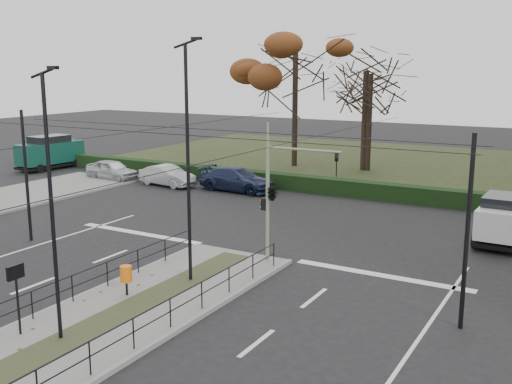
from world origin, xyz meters
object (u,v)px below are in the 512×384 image
(info_panel, at_px, (16,280))
(streetlamp_median_near, at_px, (52,206))
(traffic_light, at_px, (274,191))
(parked_car_second, at_px, (167,176))
(parked_car_first, at_px, (112,170))
(bare_tree_near, at_px, (366,78))
(parked_car_third, at_px, (237,179))
(bare_tree_center, at_px, (370,81))
(streetlamp_median_far, at_px, (188,161))
(litter_bin, at_px, (126,274))
(white_van, at_px, (502,218))
(rust_tree, at_px, (296,53))
(green_van, at_px, (50,152))

(info_panel, distance_m, streetlamp_median_near, 2.62)
(traffic_light, height_order, parked_car_second, traffic_light)
(parked_car_first, xyz_separation_m, bare_tree_near, (14.23, 12.41, 6.35))
(traffic_light, distance_m, bare_tree_near, 24.07)
(parked_car_third, bearing_deg, bare_tree_center, -20.95)
(streetlamp_median_far, bearing_deg, litter_bin, -114.16)
(streetlamp_median_far, xyz_separation_m, parked_car_first, (-17.24, 14.31, -3.85))
(litter_bin, distance_m, bare_tree_center, 29.69)
(info_panel, bearing_deg, parked_car_second, 117.44)
(white_van, height_order, rust_tree, rust_tree)
(streetlamp_median_far, distance_m, parked_car_second, 19.49)
(info_panel, bearing_deg, bare_tree_near, 92.34)
(streetlamp_median_far, xyz_separation_m, bare_tree_near, (-3.01, 26.72, 2.50))
(traffic_light, relative_size, streetlamp_median_far, 0.58)
(green_van, bearing_deg, bare_tree_center, 26.96)
(parked_car_second, bearing_deg, streetlamp_median_far, -132.87)
(streetlamp_median_far, relative_size, rust_tree, 0.74)
(white_van, bearing_deg, traffic_light, -134.00)
(parked_car_first, bearing_deg, green_van, 86.10)
(traffic_light, distance_m, green_van, 29.06)
(green_van, distance_m, bare_tree_center, 25.41)
(parked_car_second, bearing_deg, white_van, -92.18)
(green_van, relative_size, bare_tree_near, 0.55)
(traffic_light, height_order, parked_car_third, traffic_light)
(traffic_light, xyz_separation_m, streetlamp_median_near, (-2.01, -9.28, 1.01))
(parked_car_first, relative_size, bare_tree_near, 0.42)
(streetlamp_median_far, height_order, bare_tree_near, bare_tree_near)
(litter_bin, relative_size, streetlamp_median_near, 0.13)
(streetlamp_median_far, xyz_separation_m, rust_tree, (-8.53, 25.94, 4.41))
(parked_car_first, height_order, bare_tree_center, bare_tree_center)
(litter_bin, xyz_separation_m, info_panel, (-0.63, -3.91, 0.92))
(streetlamp_median_far, distance_m, bare_tree_near, 27.01)
(litter_bin, xyz_separation_m, white_van, (10.16, 13.52, 0.28))
(traffic_light, distance_m, litter_bin, 6.70)
(litter_bin, bearing_deg, info_panel, -99.10)
(rust_tree, bearing_deg, parked_car_first, -126.85)
(bare_tree_center, distance_m, bare_tree_near, 0.40)
(parked_car_second, height_order, bare_tree_near, bare_tree_near)
(bare_tree_near, bearing_deg, litter_bin, -86.11)
(traffic_light, bearing_deg, rust_tree, 114.28)
(streetlamp_median_near, distance_m, parked_car_first, 26.49)
(streetlamp_median_near, distance_m, parked_car_second, 23.89)
(white_van, height_order, green_van, green_van)
(parked_car_third, height_order, rust_tree, rust_tree)
(streetlamp_median_far, height_order, rust_tree, rust_tree)
(litter_bin, relative_size, parked_car_second, 0.25)
(white_van, bearing_deg, parked_car_second, 171.29)
(parked_car_first, height_order, parked_car_second, parked_car_first)
(litter_bin, relative_size, parked_car_first, 0.25)
(info_panel, xyz_separation_m, parked_car_third, (-5.77, 21.62, -1.05))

